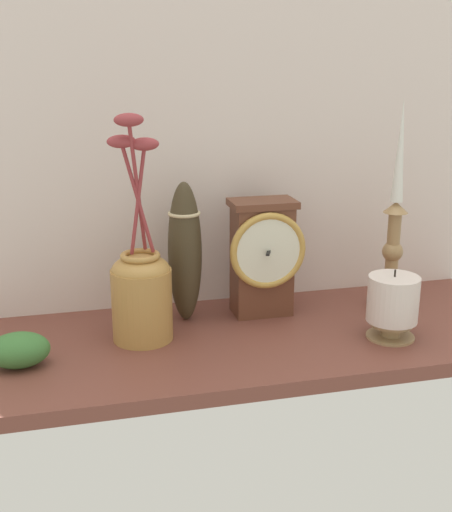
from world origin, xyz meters
TOP-DOWN VIEW (x-y plane):
  - ground_plane at (0.00, 0.00)cm, footprint 100.00×36.00cm
  - back_wall at (0.00, 18.50)cm, footprint 120.00×2.00cm
  - mantel_clock at (5.76, 8.40)cm, footprint 13.55×9.70cm
  - candlestick_tall_left at (29.65, 6.03)cm, footprint 7.72×7.72cm
  - brass_vase_jar at (-16.51, 2.49)cm, footprint 9.84×9.84cm
  - pillar_candle_front at (23.29, -6.91)cm, footprint 8.36×8.36cm
  - tall_ceramic_vase at (-8.08, 9.08)cm, footprint 5.84×5.84cm
  - ivy_sprig at (-35.74, -3.27)cm, footprint 9.26×6.48cm

SIDE VIEW (x-z plane):
  - ground_plane at x=0.00cm, z-range -2.40..0.00cm
  - ivy_sprig at x=-35.74cm, z-range 0.00..5.37cm
  - pillar_candle_front at x=23.29cm, z-range -0.02..11.78cm
  - brass_vase_jar at x=-16.51cm, z-range -9.38..27.40cm
  - mantel_clock at x=5.76cm, z-range 0.50..21.34cm
  - tall_ceramic_vase at x=-8.08cm, z-range 0.15..24.81cm
  - candlestick_tall_left at x=29.65cm, z-range -6.23..31.77cm
  - back_wall at x=0.00cm, z-range 0.00..65.00cm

